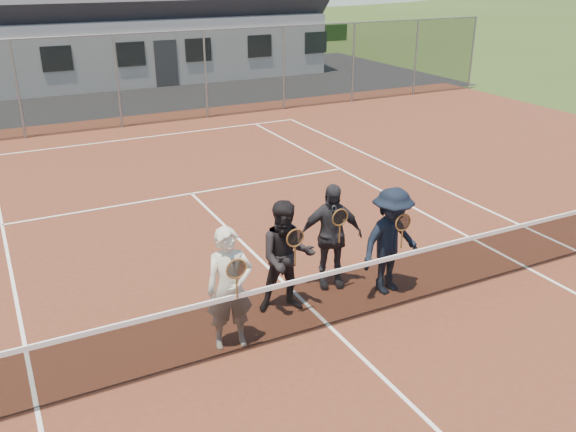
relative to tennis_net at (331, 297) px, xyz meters
name	(u,v)px	position (x,y,z in m)	size (l,w,h in m)	color
ground	(87,94)	(0.00, 20.00, -0.54)	(220.00, 220.00, 0.00)	#2E4318
court_surface	(330,327)	(0.00, 0.00, -0.53)	(30.00, 30.00, 0.02)	#562819
hedge_row	(48,48)	(0.00, 32.00, 0.01)	(40.00, 1.20, 1.10)	black
court_markings	(330,326)	(0.00, 0.00, -0.51)	(11.03, 23.83, 0.01)	white
tennis_net	(331,297)	(0.00, 0.00, 0.00)	(11.68, 0.08, 1.10)	slate
perimeter_fence	(118,82)	(0.00, 13.50, 0.99)	(30.07, 0.07, 3.02)	slate
player_a	(230,289)	(-1.47, 0.25, 0.38)	(0.72, 0.56, 1.80)	beige
player_b	(287,257)	(-0.33, 0.76, 0.38)	(1.05, 0.93, 1.80)	black
player_c	(331,236)	(0.66, 1.13, 0.38)	(1.14, 0.74, 1.80)	#28272D
player_d	(391,241)	(1.42, 0.52, 0.38)	(1.26, 0.85, 1.80)	black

